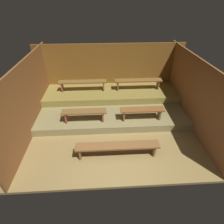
{
  "coord_description": "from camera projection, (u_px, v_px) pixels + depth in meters",
  "views": [
    {
      "loc": [
        -0.32,
        -2.75,
        3.87
      ],
      "look_at": [
        -0.03,
        2.09,
        0.46
      ],
      "focal_mm": 27.7,
      "sensor_mm": 36.0,
      "label": 1
    }
  ],
  "objects": [
    {
      "name": "bench_lower_right",
      "position": [
        142.0,
        111.0,
        5.75
      ],
      "size": [
        1.46,
        0.3,
        0.42
      ],
      "color": "brown",
      "rests_on": "platform_lower"
    },
    {
      "name": "bench_lower_left",
      "position": [
        84.0,
        113.0,
        5.65
      ],
      "size": [
        1.46,
        0.3,
        0.42
      ],
      "color": "brown",
      "rests_on": "platform_lower"
    },
    {
      "name": "wall_right",
      "position": [
        193.0,
        93.0,
        5.72
      ],
      "size": [
        0.06,
        5.04,
        2.2
      ],
      "primitive_type": "cube",
      "color": "brown",
      "rests_on": "ground"
    },
    {
      "name": "wall_back",
      "position": [
        110.0,
        70.0,
        7.35
      ],
      "size": [
        6.08,
        0.06,
        2.2
      ],
      "primitive_type": "cube",
      "color": "brown",
      "rests_on": "ground"
    },
    {
      "name": "wall_left",
      "position": [
        29.0,
        98.0,
        5.46
      ],
      "size": [
        0.06,
        5.04,
        2.2
      ],
      "primitive_type": "cube",
      "color": "brown",
      "rests_on": "ground"
    },
    {
      "name": "platform_middle",
      "position": [
        111.0,
        93.0,
        7.14
      ],
      "size": [
        5.28,
        1.43,
        0.26
      ],
      "primitive_type": "cube",
      "color": "olive",
      "rests_on": "platform_lower"
    },
    {
      "name": "ground",
      "position": [
        113.0,
        123.0,
        6.25
      ],
      "size": [
        6.08,
        5.04,
        0.08
      ],
      "primitive_type": "cube",
      "color": "olive"
    },
    {
      "name": "bench_floor_center",
      "position": [
        118.0,
        147.0,
        4.76
      ],
      "size": [
        2.31,
        0.3,
        0.42
      ],
      "color": "brown",
      "rests_on": "ground"
    },
    {
      "name": "bench_middle_right",
      "position": [
        138.0,
        81.0,
        6.99
      ],
      "size": [
        1.9,
        0.3,
        0.42
      ],
      "color": "brown",
      "rests_on": "platform_middle"
    },
    {
      "name": "bench_middle_left",
      "position": [
        83.0,
        83.0,
        6.88
      ],
      "size": [
        1.9,
        0.3,
        0.42
      ],
      "color": "brown",
      "rests_on": "platform_middle"
    },
    {
      "name": "platform_lower",
      "position": [
        112.0,
        107.0,
        6.76
      ],
      "size": [
        5.28,
        2.75,
        0.26
      ],
      "primitive_type": "cube",
      "color": "olive",
      "rests_on": "ground"
    }
  ]
}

